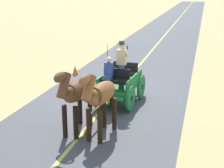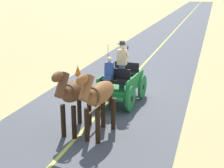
{
  "view_description": "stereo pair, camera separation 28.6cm",
  "coord_description": "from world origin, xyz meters",
  "px_view_note": "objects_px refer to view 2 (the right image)",
  "views": [
    {
      "loc": [
        -3.44,
        12.33,
        4.5
      ],
      "look_at": [
        -0.44,
        1.64,
        1.1
      ],
      "focal_mm": 52.49,
      "sensor_mm": 36.0,
      "label": 1
    },
    {
      "loc": [
        -3.72,
        12.25,
        4.5
      ],
      "look_at": [
        -0.44,
        1.64,
        1.1
      ],
      "focal_mm": 52.49,
      "sensor_mm": 36.0,
      "label": 2
    }
  ],
  "objects_px": {
    "horse_near_side": "(99,95)",
    "traffic_cone": "(78,70)",
    "horse_drawn_carriage": "(120,83)",
    "horse_off_side": "(74,92)"
  },
  "relations": [
    {
      "from": "horse_drawn_carriage",
      "to": "horse_near_side",
      "type": "bearing_deg",
      "value": 93.44
    },
    {
      "from": "horse_off_side",
      "to": "traffic_cone",
      "type": "relative_size",
      "value": 4.42
    },
    {
      "from": "horse_drawn_carriage",
      "to": "traffic_cone",
      "type": "bearing_deg",
      "value": -46.15
    },
    {
      "from": "traffic_cone",
      "to": "horse_near_side",
      "type": "bearing_deg",
      "value": 118.02
    },
    {
      "from": "horse_near_side",
      "to": "traffic_cone",
      "type": "xyz_separation_m",
      "value": [
        3.41,
        -6.41,
        -1.07
      ]
    },
    {
      "from": "horse_near_side",
      "to": "horse_off_side",
      "type": "relative_size",
      "value": 1.0
    },
    {
      "from": "horse_off_side",
      "to": "horse_near_side",
      "type": "bearing_deg",
      "value": 175.94
    },
    {
      "from": "horse_near_side",
      "to": "traffic_cone",
      "type": "height_order",
      "value": "horse_near_side"
    },
    {
      "from": "horse_near_side",
      "to": "horse_off_side",
      "type": "distance_m",
      "value": 0.81
    },
    {
      "from": "horse_off_side",
      "to": "traffic_cone",
      "type": "xyz_separation_m",
      "value": [
        2.6,
        -6.35,
        -1.07
      ]
    }
  ]
}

